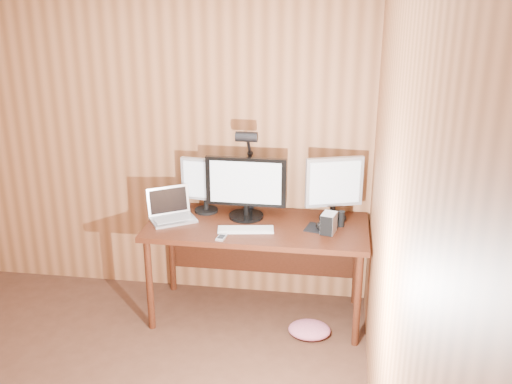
% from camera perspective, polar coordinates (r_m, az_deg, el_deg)
% --- Properties ---
extents(room_shell, '(4.00, 4.00, 4.00)m').
position_cam_1_polar(room_shell, '(3.02, -22.48, -5.30)').
color(room_shell, '#47291B').
rests_on(room_shell, ground).
extents(desk, '(1.60, 0.70, 0.75)m').
position_cam_1_polar(desk, '(4.46, 0.23, -4.19)').
color(desk, '#3C180C').
rests_on(desk, floor).
extents(monitor_center, '(0.60, 0.26, 0.46)m').
position_cam_1_polar(monitor_center, '(4.38, -0.96, 0.51)').
color(monitor_center, black).
rests_on(monitor_center, desk).
extents(monitor_left, '(0.37, 0.18, 0.42)m').
position_cam_1_polar(monitor_left, '(4.51, -4.84, 0.80)').
color(monitor_left, black).
rests_on(monitor_left, desk).
extents(monitor_right, '(0.41, 0.20, 0.48)m').
position_cam_1_polar(monitor_right, '(4.38, 7.44, 0.53)').
color(monitor_right, black).
rests_on(monitor_right, desk).
extents(laptop, '(0.40, 0.38, 0.23)m').
position_cam_1_polar(laptop, '(4.47, -8.10, -1.84)').
color(laptop, silver).
rests_on(laptop, desk).
extents(keyboard, '(0.41, 0.18, 0.02)m').
position_cam_1_polar(keyboard, '(4.24, -0.99, -3.58)').
color(keyboard, silver).
rests_on(keyboard, desk).
extents(mousepad, '(0.25, 0.22, 0.00)m').
position_cam_1_polar(mousepad, '(4.29, 6.22, -3.49)').
color(mousepad, black).
rests_on(mousepad, desk).
extents(mouse, '(0.12, 0.14, 0.04)m').
position_cam_1_polar(mouse, '(4.29, 6.23, -3.21)').
color(mouse, black).
rests_on(mouse, mousepad).
extents(hard_drive, '(0.12, 0.15, 0.14)m').
position_cam_1_polar(hard_drive, '(4.21, 6.93, -2.97)').
color(hard_drive, silver).
rests_on(hard_drive, desk).
extents(phone, '(0.07, 0.11, 0.01)m').
position_cam_1_polar(phone, '(4.13, -3.32, -4.34)').
color(phone, silver).
rests_on(phone, desk).
extents(speaker, '(0.05, 0.05, 0.11)m').
position_cam_1_polar(speaker, '(4.33, 8.12, -2.55)').
color(speaker, black).
rests_on(speaker, desk).
extents(desk_lamp, '(0.16, 0.23, 0.69)m').
position_cam_1_polar(desk_lamp, '(4.41, -0.74, 3.21)').
color(desk_lamp, black).
rests_on(desk_lamp, desk).
extents(fabric_pile, '(0.34, 0.29, 0.10)m').
position_cam_1_polar(fabric_pile, '(4.44, 5.11, -12.94)').
color(fabric_pile, '#C45E77').
rests_on(fabric_pile, floor).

